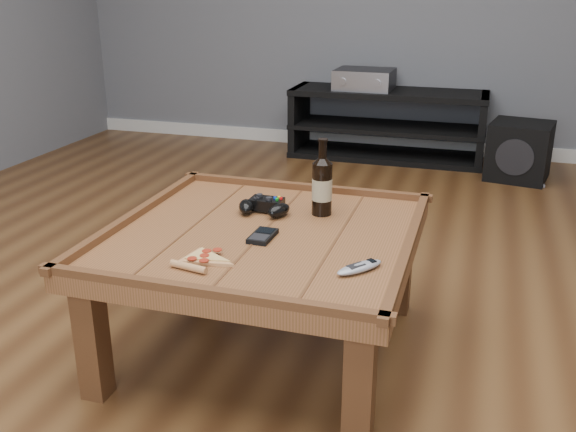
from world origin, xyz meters
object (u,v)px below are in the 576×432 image
(media_console, at_px, (387,125))
(game_controller, at_px, (264,206))
(smartphone, at_px, (263,236))
(game_console, at_px, (535,167))
(av_receiver, at_px, (364,79))
(beer_bottle, at_px, (322,184))
(subwoofer, at_px, (519,151))
(coffee_table, at_px, (264,248))
(remote_control, at_px, (360,267))
(pizza_slice, at_px, (202,259))

(media_console, height_order, game_controller, game_controller)
(smartphone, relative_size, game_console, 0.54)
(media_console, xyz_separation_m, game_controller, (-0.06, -2.58, 0.23))
(media_console, height_order, smartphone, media_console)
(media_console, height_order, game_console, media_console)
(media_console, height_order, av_receiver, av_receiver)
(beer_bottle, distance_m, av_receiver, 2.54)
(media_console, distance_m, subwoofer, 0.96)
(coffee_table, bearing_deg, game_controller, 108.36)
(remote_control, xyz_separation_m, game_console, (0.66, 2.61, -0.35))
(remote_control, bearing_deg, smartphone, -165.03)
(beer_bottle, bearing_deg, remote_control, -62.71)
(beer_bottle, bearing_deg, game_controller, -164.95)
(media_console, xyz_separation_m, av_receiver, (-0.18, -0.01, 0.33))
(game_console, bearing_deg, game_controller, -125.07)
(game_controller, distance_m, smartphone, 0.24)
(media_console, bearing_deg, remote_control, -82.89)
(media_console, height_order, beer_bottle, beer_bottle)
(game_controller, xyz_separation_m, smartphone, (0.07, -0.23, -0.02))
(pizza_slice, distance_m, subwoofer, 2.96)
(coffee_table, relative_size, beer_bottle, 3.70)
(media_console, relative_size, pizza_slice, 5.85)
(remote_control, distance_m, game_console, 2.71)
(remote_control, xyz_separation_m, av_receiver, (-0.55, 2.95, 0.11))
(game_controller, height_order, smartphone, game_controller)
(remote_control, bearing_deg, pizza_slice, -132.24)
(subwoofer, bearing_deg, av_receiver, 177.02)
(av_receiver, bearing_deg, coffee_table, -84.84)
(coffee_table, distance_m, media_console, 2.75)
(smartphone, bearing_deg, av_receiver, 95.35)
(media_console, xyz_separation_m, pizza_slice, (-0.10, -3.03, 0.21))
(beer_bottle, height_order, game_console, beer_bottle)
(media_console, distance_m, game_console, 1.09)
(av_receiver, bearing_deg, game_console, -14.58)
(game_controller, distance_m, pizza_slice, 0.46)
(game_controller, distance_m, game_console, 2.50)
(coffee_table, xyz_separation_m, game_controller, (-0.06, 0.17, 0.09))
(remote_control, xyz_separation_m, subwoofer, (0.55, 2.69, -0.27))
(av_receiver, xyz_separation_m, game_console, (1.20, -0.35, -0.46))
(game_controller, bearing_deg, pizza_slice, -93.49)
(media_console, bearing_deg, game_console, -18.89)
(coffee_table, height_order, game_controller, game_controller)
(subwoofer, bearing_deg, game_controller, -102.46)
(remote_control, distance_m, subwoofer, 2.76)
(pizza_slice, relative_size, smartphone, 1.85)
(game_controller, relative_size, subwoofer, 0.49)
(coffee_table, height_order, media_console, media_console)
(remote_control, bearing_deg, beer_bottle, 155.95)
(game_controller, distance_m, subwoofer, 2.52)
(av_receiver, bearing_deg, subwoofer, -12.07)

